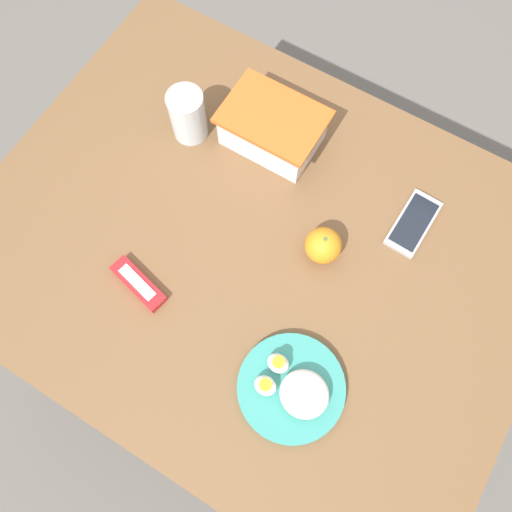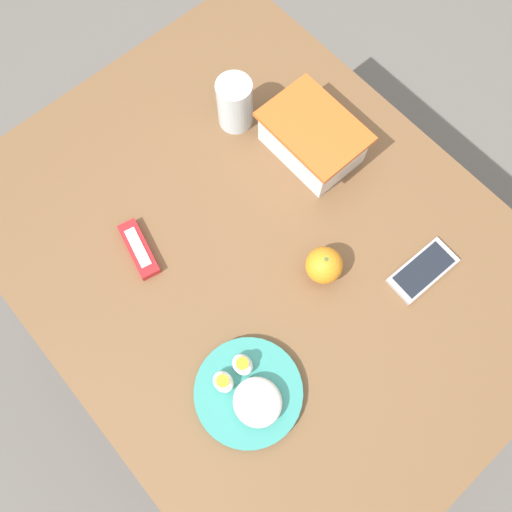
# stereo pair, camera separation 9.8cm
# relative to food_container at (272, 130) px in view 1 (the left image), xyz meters

# --- Properties ---
(ground_plane) EXTENTS (10.00, 10.00, 0.00)m
(ground_plane) POSITION_rel_food_container_xyz_m (0.10, -0.23, -0.82)
(ground_plane) COLOR #66605B
(table) EXTENTS (1.15, 0.91, 0.78)m
(table) POSITION_rel_food_container_xyz_m (0.10, -0.23, -0.15)
(table) COLOR brown
(table) RESTS_ON ground_plane
(food_container) EXTENTS (0.21, 0.15, 0.09)m
(food_container) POSITION_rel_food_container_xyz_m (0.00, 0.00, 0.00)
(food_container) COLOR white
(food_container) RESTS_ON table
(orange_fruit) EXTENTS (0.07, 0.07, 0.07)m
(orange_fruit) POSITION_rel_food_container_xyz_m (0.22, -0.17, -0.00)
(orange_fruit) COLOR orange
(orange_fruit) RESTS_ON table
(rice_plate) EXTENTS (0.20, 0.20, 0.06)m
(rice_plate) POSITION_rel_food_container_xyz_m (0.30, -0.44, -0.02)
(rice_plate) COLOR teal
(rice_plate) RESTS_ON table
(candy_bar) EXTENTS (0.13, 0.07, 0.02)m
(candy_bar) POSITION_rel_food_container_xyz_m (-0.06, -0.42, -0.03)
(candy_bar) COLOR red
(candy_bar) RESTS_ON table
(cell_phone) EXTENTS (0.07, 0.15, 0.01)m
(cell_phone) POSITION_rel_food_container_xyz_m (0.35, -0.02, -0.04)
(cell_phone) COLOR #ADADB2
(cell_phone) RESTS_ON table
(drinking_glass) EXTENTS (0.08, 0.08, 0.12)m
(drinking_glass) POSITION_rel_food_container_xyz_m (-0.17, -0.07, 0.02)
(drinking_glass) COLOR silver
(drinking_glass) RESTS_ON table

